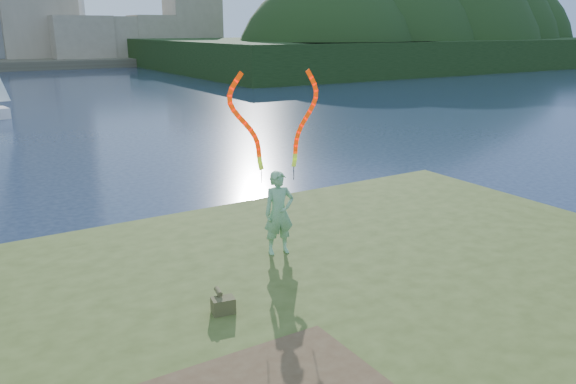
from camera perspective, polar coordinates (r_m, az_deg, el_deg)
ground at (r=11.30m, az=0.51°, el=-12.59°), size 320.00×320.00×0.00m
grassy_knoll at (r=9.54m, az=8.19°, el=-16.35°), size 20.00×18.00×0.80m
wooded_hill at (r=94.35m, az=12.14°, el=12.70°), size 78.00×50.00×63.00m
woman_with_ribbons at (r=11.77m, az=-0.96°, el=0.17°), size 2.10×0.58×4.17m
canvas_bag at (r=9.78m, az=-6.64°, el=-11.28°), size 0.42×0.48×0.36m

